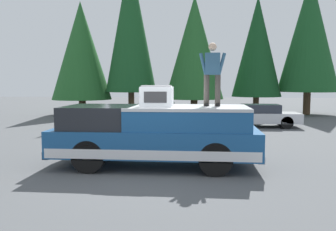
{
  "coord_description": "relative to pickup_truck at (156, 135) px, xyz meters",
  "views": [
    {
      "loc": [
        -8.98,
        -1.3,
        2.29
      ],
      "look_at": [
        0.96,
        -0.37,
        1.35
      ],
      "focal_mm": 37.82,
      "sensor_mm": 36.0,
      "label": 1
    }
  ],
  "objects": [
    {
      "name": "parked_car_navy",
      "position": [
        9.8,
        1.27,
        -0.29
      ],
      "size": [
        1.64,
        4.1,
        1.16
      ],
      "color": "navy",
      "rests_on": "ground"
    },
    {
      "name": "conifer_left",
      "position": [
        16.18,
        -5.12,
        3.9
      ],
      "size": [
        3.46,
        3.46,
        8.29
      ],
      "color": "#4C3826",
      "rests_on": "ground"
    },
    {
      "name": "ground_plane",
      "position": [
        -0.46,
        0.08,
        -0.87
      ],
      "size": [
        90.0,
        90.0,
        0.0
      ],
      "primitive_type": "plane",
      "color": "#4C4F51"
    },
    {
      "name": "pickup_truck",
      "position": [
        0.0,
        0.0,
        0.0
      ],
      "size": [
        2.01,
        5.54,
        1.65
      ],
      "color": "navy",
      "rests_on": "ground"
    },
    {
      "name": "conifer_right",
      "position": [
        14.9,
        7.15,
        3.6
      ],
      "size": [
        4.14,
        4.14,
        7.89
      ],
      "color": "#4C3826",
      "rests_on": "ground"
    },
    {
      "name": "conifer_center_left",
      "position": [
        15.16,
        -0.75,
        3.78
      ],
      "size": [
        4.03,
        4.03,
        8.18
      ],
      "color": "#4C3826",
      "rests_on": "ground"
    },
    {
      "name": "conifer_far_left",
      "position": [
        16.45,
        -8.71,
        4.8
      ],
      "size": [
        4.17,
        4.17,
        9.74
      ],
      "color": "#4C3826",
      "rests_on": "ground"
    },
    {
      "name": "conifer_center_right",
      "position": [
        14.88,
        3.62,
        5.39
      ],
      "size": [
        3.49,
        3.49,
        10.93
      ],
      "color": "#4C3826",
      "rests_on": "ground"
    },
    {
      "name": "compressor_unit",
      "position": [
        -0.16,
        -0.06,
        1.05
      ],
      "size": [
        0.65,
        0.84,
        0.56
      ],
      "color": "silver",
      "rests_on": "pickup_truck"
    },
    {
      "name": "parked_car_silver",
      "position": [
        9.02,
        -4.19,
        -0.29
      ],
      "size": [
        1.64,
        4.1,
        1.16
      ],
      "color": "silver",
      "rests_on": "ground"
    },
    {
      "name": "person_on_truck_bed",
      "position": [
        0.17,
        -1.52,
        1.68
      ],
      "size": [
        0.29,
        0.72,
        1.69
      ],
      "color": "#423D38",
      "rests_on": "pickup_truck"
    }
  ]
}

